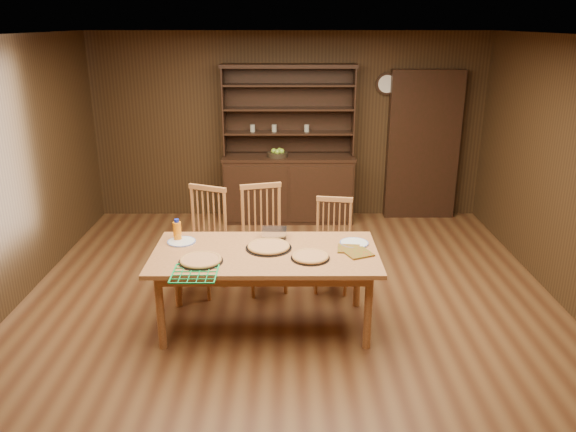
{
  "coord_description": "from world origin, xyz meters",
  "views": [
    {
      "loc": [
        -0.03,
        -4.91,
        2.72
      ],
      "look_at": [
        -0.01,
        0.4,
        0.87
      ],
      "focal_mm": 35.0,
      "sensor_mm": 36.0,
      "label": 1
    }
  ],
  "objects_px": {
    "chair_center": "(264,234)",
    "chair_right": "(333,241)",
    "chair_left": "(205,236)",
    "china_hutch": "(289,179)",
    "dining_table": "(265,259)",
    "juice_bottle": "(177,231)"
  },
  "relations": [
    {
      "from": "chair_center",
      "to": "chair_right",
      "type": "height_order",
      "value": "chair_center"
    },
    {
      "from": "chair_center",
      "to": "chair_left",
      "type": "bearing_deg",
      "value": 168.54
    },
    {
      "from": "china_hutch",
      "to": "chair_right",
      "type": "bearing_deg",
      "value": -78.01
    },
    {
      "from": "dining_table",
      "to": "china_hutch",
      "type": "bearing_deg",
      "value": 85.8
    },
    {
      "from": "china_hutch",
      "to": "chair_left",
      "type": "height_order",
      "value": "china_hutch"
    },
    {
      "from": "chair_left",
      "to": "chair_center",
      "type": "xyz_separation_m",
      "value": [
        0.62,
        0.04,
        0.01
      ]
    },
    {
      "from": "chair_left",
      "to": "chair_right",
      "type": "distance_m",
      "value": 1.35
    },
    {
      "from": "china_hutch",
      "to": "juice_bottle",
      "type": "height_order",
      "value": "china_hutch"
    },
    {
      "from": "china_hutch",
      "to": "juice_bottle",
      "type": "relative_size",
      "value": 10.25
    },
    {
      "from": "china_hutch",
      "to": "chair_right",
      "type": "xyz_separation_m",
      "value": [
        0.46,
        -2.17,
        -0.08
      ]
    },
    {
      "from": "chair_left",
      "to": "chair_right",
      "type": "xyz_separation_m",
      "value": [
        1.35,
        0.03,
        -0.07
      ]
    },
    {
      "from": "dining_table",
      "to": "chair_center",
      "type": "relative_size",
      "value": 1.81
    },
    {
      "from": "chair_center",
      "to": "chair_right",
      "type": "relative_size",
      "value": 1.14
    },
    {
      "from": "chair_left",
      "to": "china_hutch",
      "type": "bearing_deg",
      "value": 91.37
    },
    {
      "from": "china_hutch",
      "to": "chair_right",
      "type": "distance_m",
      "value": 2.22
    },
    {
      "from": "china_hutch",
      "to": "dining_table",
      "type": "distance_m",
      "value": 3.01
    },
    {
      "from": "chair_right",
      "to": "chair_left",
      "type": "bearing_deg",
      "value": -170.36
    },
    {
      "from": "juice_bottle",
      "to": "dining_table",
      "type": "bearing_deg",
      "value": -18.59
    },
    {
      "from": "china_hutch",
      "to": "juice_bottle",
      "type": "xyz_separation_m",
      "value": [
        -1.06,
        -2.72,
        0.25
      ]
    },
    {
      "from": "chair_left",
      "to": "chair_center",
      "type": "distance_m",
      "value": 0.62
    },
    {
      "from": "dining_table",
      "to": "chair_left",
      "type": "height_order",
      "value": "chair_left"
    },
    {
      "from": "china_hutch",
      "to": "chair_right",
      "type": "relative_size",
      "value": 2.22
    }
  ]
}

